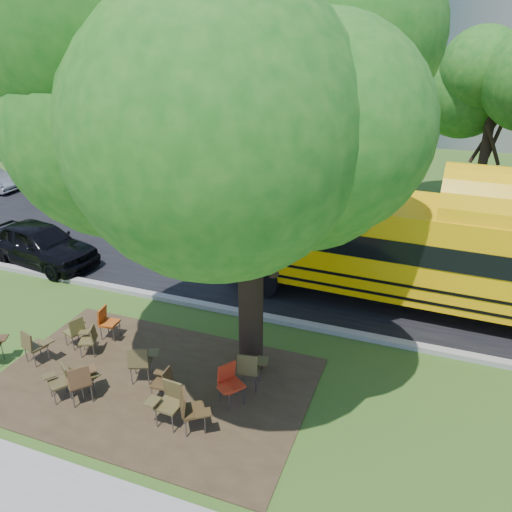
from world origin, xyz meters
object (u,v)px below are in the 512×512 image
at_px(chair_1, 33,344).
at_px(pedestrian_b, 11,157).
at_px(chair_9, 89,337).
at_px(chair_10, 107,320).
at_px(chair_3, 60,379).
at_px(chair_4, 81,379).
at_px(chair_7, 190,408).
at_px(chair_8, 76,329).
at_px(school_bus, 475,257).
at_px(chair_2, 80,379).
at_px(chair_6, 163,380).
at_px(bg_car_red, 141,189).
at_px(main_tree, 250,114).
at_px(chair_5, 169,399).
at_px(black_car, 40,244).
at_px(chair_11, 141,360).
at_px(chair_13, 250,367).
at_px(chair_12, 229,381).

distance_m(chair_1, pedestrian_b, 19.26).
distance_m(chair_9, chair_10, 0.74).
bearing_deg(chair_9, chair_3, 172.51).
bearing_deg(pedestrian_b, chair_3, 8.21).
bearing_deg(pedestrian_b, chair_4, 9.30).
distance_m(chair_7, chair_8, 4.34).
distance_m(school_bus, chair_2, 10.30).
distance_m(chair_6, pedestrian_b, 21.90).
bearing_deg(bg_car_red, main_tree, -158.85).
bearing_deg(chair_10, school_bus, 111.02).
xyz_separation_m(chair_8, chair_10, (0.51, 0.57, 0.02)).
bearing_deg(chair_7, chair_5, -132.38).
bearing_deg(chair_4, school_bus, 52.42).
distance_m(school_bus, black_car, 13.60).
relative_size(chair_11, black_car, 0.23).
xyz_separation_m(chair_7, chair_13, (0.61, 1.61, 0.01)).
bearing_deg(chair_5, black_car, -29.81).
relative_size(chair_7, chair_10, 1.08).
distance_m(chair_2, chair_12, 3.12).
bearing_deg(chair_13, chair_12, -123.20).
distance_m(chair_3, chair_10, 2.32).
bearing_deg(chair_4, chair_1, 173.71).
xyz_separation_m(main_tree, black_car, (-8.75, 2.92, -5.09)).
bearing_deg(school_bus, chair_4, -137.39).
bearing_deg(chair_10, pedestrian_b, -135.82).
bearing_deg(chair_10, chair_6, 51.79).
bearing_deg(chair_3, chair_4, -121.04).
relative_size(chair_13, pedestrian_b, 0.49).
height_order(chair_3, chair_7, chair_7).
bearing_deg(chair_13, pedestrian_b, 136.86).
distance_m(chair_2, chair_5, 2.05).
xyz_separation_m(school_bus, chair_13, (-4.47, -5.17, -1.15)).
distance_m(chair_7, chair_11, 2.00).
height_order(chair_2, chair_3, chair_2).
distance_m(chair_8, chair_12, 4.43).
bearing_deg(chair_7, chair_9, -147.57).
bearing_deg(chair_11, chair_7, -50.39).
bearing_deg(chair_3, pedestrian_b, -8.52).
relative_size(chair_9, chair_11, 0.82).
relative_size(chair_2, chair_3, 1.18).
bearing_deg(main_tree, chair_2, -140.47).
height_order(chair_3, chair_8, chair_8).
bearing_deg(chair_7, chair_11, -154.50).
bearing_deg(chair_11, chair_1, 165.45).
xyz_separation_m(chair_7, chair_10, (-3.52, 2.20, -0.04)).
height_order(main_tree, black_car, main_tree).
distance_m(chair_5, chair_8, 3.85).
bearing_deg(bg_car_red, pedestrian_b, 55.60).
bearing_deg(chair_1, chair_10, 73.23).
relative_size(chair_3, chair_12, 0.88).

